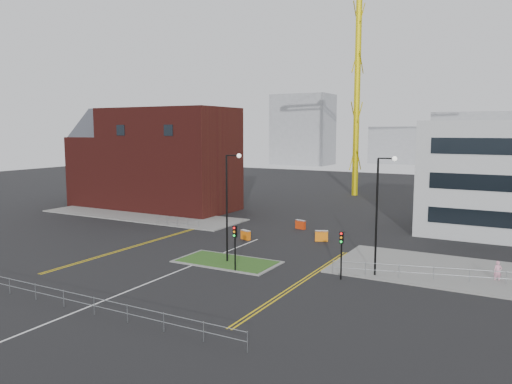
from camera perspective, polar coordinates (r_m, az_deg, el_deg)
ground at (r=37.46m, az=-12.60°, el=-10.27°), size 200.00×200.00×0.00m
pavement_left at (r=66.43m, az=-13.00°, el=-2.59°), size 28.00×8.00×0.12m
pavement_right at (r=42.16m, az=25.57°, el=-8.75°), size 24.00×10.00×0.12m
island_kerb at (r=42.44m, az=-3.31°, el=-7.97°), size 8.60×4.60×0.08m
grass_island at (r=42.43m, az=-3.31°, el=-7.94°), size 8.00×4.00×0.12m
brick_building at (r=72.10m, az=-11.74°, el=3.63°), size 24.20×10.07×14.24m
tower_crane at (r=86.37m, az=15.49°, el=18.31°), size 52.83×6.29×41.01m
streetlamp_island at (r=41.25m, az=-3.11°, el=-0.78°), size 1.46×0.36×9.18m
streetlamp_right_near at (r=38.32m, az=13.96°, el=-1.60°), size 1.46×0.36×9.18m
traffic_light_island at (r=39.14m, az=-2.43°, el=-5.45°), size 0.28×0.33×3.65m
traffic_light_right at (r=37.58m, az=9.74°, el=-6.08°), size 0.28×0.33×3.65m
railing_front at (r=33.20m, az=-19.63°, el=-11.39°), size 24.05×0.05×1.10m
railing_left at (r=57.59m, az=-8.99°, el=-3.29°), size 6.05×0.05×1.10m
railing_right at (r=39.66m, az=23.22°, el=-8.53°), size 19.05×5.05×1.10m
centre_line at (r=38.90m, az=-10.63°, el=-9.55°), size 0.15×30.00×0.01m
yellow_left_a at (r=50.46m, az=-12.76°, el=-5.73°), size 0.12×24.00×0.01m
yellow_left_b at (r=50.27m, az=-12.51°, el=-5.77°), size 0.12×24.00×0.01m
yellow_right_a at (r=37.35m, az=4.96°, el=-10.16°), size 0.12×20.00×0.01m
yellow_right_b at (r=37.24m, az=5.38°, el=-10.22°), size 0.12×20.00×0.01m
skyline_a at (r=159.95m, az=5.38°, el=7.10°), size 18.00×12.00×22.00m
skyline_b at (r=157.28m, az=23.92°, el=5.43°), size 24.00×12.00×16.00m
skyline_d at (r=169.74m, az=18.11°, el=5.09°), size 30.00×12.00×12.00m
pedestrian at (r=40.95m, az=25.91°, el=-8.18°), size 0.65×0.52×1.56m
barrier_left at (r=50.73m, az=-1.19°, el=-4.88°), size 1.22×0.77×0.97m
barrier_mid at (r=56.30m, az=5.10°, el=-3.68°), size 1.25×0.67×1.00m
barrier_right at (r=50.44m, az=7.49°, el=-4.94°), size 1.34×0.89×1.07m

